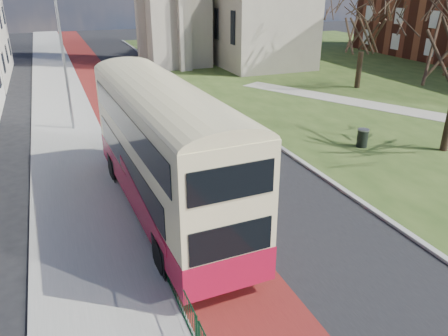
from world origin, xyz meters
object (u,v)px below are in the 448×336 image
streetlamp (66,56)px  litter_bin (362,138)px  winter_tree_far (365,22)px  bus (163,145)px

streetlamp → litter_bin: bearing=-32.3°
streetlamp → winter_tree_far: (24.07, 3.08, 0.94)m
winter_tree_far → litter_bin: 16.28m
streetlamp → bus: (2.57, -12.68, -1.65)m
winter_tree_far → litter_bin: bearing=-126.6°
bus → litter_bin: bus is taller
winter_tree_far → bus: bearing=-143.8°
bus → streetlamp: bearing=99.2°
litter_bin → winter_tree_far: bearing=53.4°
streetlamp → litter_bin: streetlamp is taller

